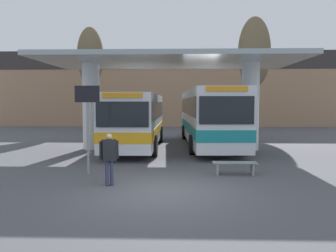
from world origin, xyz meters
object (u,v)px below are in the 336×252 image
(transit_bus_left_bay, at_px, (137,118))
(poplar_tree_behind_right, at_px, (254,53))
(waiting_bench_near_pillar, at_px, (235,165))
(poplar_tree_behind_left, at_px, (90,57))
(info_sign_platform, at_px, (87,112))
(transit_bus_center_bay, at_px, (208,115))
(pedestrian_waiting, at_px, (109,154))

(transit_bus_left_bay, bearing_deg, poplar_tree_behind_right, -133.12)
(waiting_bench_near_pillar, distance_m, poplar_tree_behind_left, 21.44)
(info_sign_platform, distance_m, poplar_tree_behind_left, 19.03)
(transit_bus_center_bay, height_order, poplar_tree_behind_left, poplar_tree_behind_left)
(info_sign_platform, relative_size, poplar_tree_behind_left, 0.34)
(transit_bus_left_bay, distance_m, info_sign_platform, 7.10)
(transit_bus_center_bay, xyz_separation_m, info_sign_platform, (-5.16, -8.41, 0.42))
(transit_bus_center_bay, bearing_deg, pedestrian_waiting, 66.05)
(pedestrian_waiting, height_order, poplar_tree_behind_left, poplar_tree_behind_left)
(waiting_bench_near_pillar, bearing_deg, transit_bus_center_bay, 91.50)
(transit_bus_left_bay, relative_size, pedestrian_waiting, 6.10)
(pedestrian_waiting, bearing_deg, waiting_bench_near_pillar, -0.57)
(transit_bus_center_bay, distance_m, poplar_tree_behind_left, 14.49)
(transit_bus_center_bay, relative_size, info_sign_platform, 3.79)
(poplar_tree_behind_right, bearing_deg, info_sign_platform, -120.65)
(transit_bus_center_bay, height_order, poplar_tree_behind_right, poplar_tree_behind_right)
(poplar_tree_behind_right, bearing_deg, poplar_tree_behind_left, 174.10)
(waiting_bench_near_pillar, distance_m, poplar_tree_behind_right, 18.13)
(waiting_bench_near_pillar, xyz_separation_m, poplar_tree_behind_left, (-10.02, 17.85, 6.40))
(transit_bus_left_bay, relative_size, info_sign_platform, 3.11)
(info_sign_platform, height_order, poplar_tree_behind_right, poplar_tree_behind_right)
(transit_bus_left_bay, height_order, pedestrian_waiting, transit_bus_left_bay)
(poplar_tree_behind_left, bearing_deg, transit_bus_center_bay, -44.12)
(info_sign_platform, bearing_deg, pedestrian_waiting, -55.95)
(transit_bus_center_bay, xyz_separation_m, poplar_tree_behind_left, (-9.80, 9.50, 4.87))
(transit_bus_center_bay, distance_m, waiting_bench_near_pillar, 8.49)
(waiting_bench_near_pillar, height_order, poplar_tree_behind_left, poplar_tree_behind_left)
(transit_bus_center_bay, xyz_separation_m, waiting_bench_near_pillar, (0.22, -8.34, -1.53))
(transit_bus_center_bay, height_order, pedestrian_waiting, transit_bus_center_bay)
(transit_bus_left_bay, xyz_separation_m, info_sign_platform, (-0.93, -7.02, 0.56))
(transit_bus_center_bay, relative_size, poplar_tree_behind_right, 1.24)
(waiting_bench_near_pillar, distance_m, info_sign_platform, 5.72)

